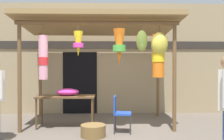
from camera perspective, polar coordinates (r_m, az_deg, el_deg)
The scene contains 7 objects.
ground_plane at distance 5.94m, azimuth -1.61°, elevation -14.04°, with size 30.00×30.00×0.00m, color #60564C.
shop_facade at distance 8.08m, azimuth -1.64°, elevation 2.72°, with size 10.52×0.29×3.60m.
market_stall_canopy at distance 6.44m, azimuth -1.96°, elevation 8.83°, with size 4.10×2.30×2.81m.
display_table at distance 6.30m, azimuth -10.74°, elevation -6.72°, with size 1.45×0.62×0.79m.
flower_heap_on_table at distance 6.31m, azimuth -10.26°, elevation -5.10°, with size 0.57×0.40×0.18m.
folding_chair at distance 5.70m, azimuth 1.69°, elevation -9.49°, with size 0.44×0.44×0.84m.
wicker_basket_by_table at distance 5.46m, azimuth -4.47°, elevation -13.97°, with size 0.54×0.54×0.26m, color brown.
Camera 1 is at (0.00, -5.75, 1.50)m, focal length 39.07 mm.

